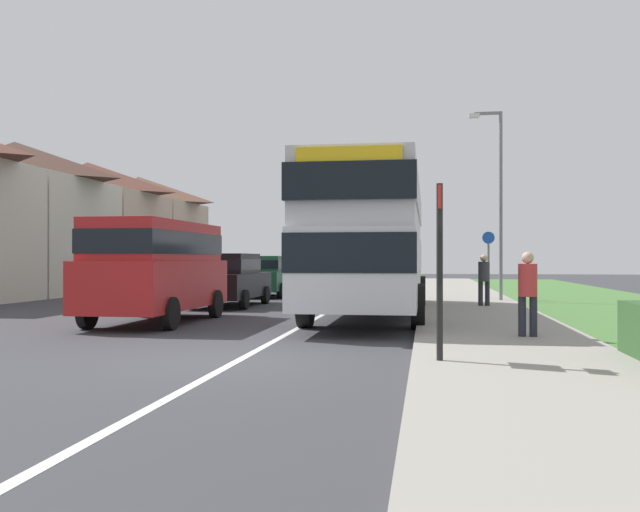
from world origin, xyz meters
TOP-DOWN VIEW (x-y plane):
  - ground_plane at (0.00, 0.00)m, footprint 120.00×120.00m
  - lane_marking_centre at (0.00, 8.00)m, footprint 0.14×60.00m
  - pavement_near_side at (4.20, 6.00)m, footprint 3.20×68.00m
  - double_decker_bus at (1.38, 8.11)m, footprint 2.80×11.20m
  - parked_van_red at (-3.59, 5.61)m, footprint 2.11×5.22m
  - parked_car_black at (-3.51, 11.42)m, footprint 1.94×4.49m
  - parked_car_dark_green at (-3.65, 17.10)m, footprint 2.00×4.07m
  - parked_car_silver at (-3.53, 22.54)m, footprint 1.89×4.06m
  - pedestrian_at_stop at (4.65, 2.85)m, footprint 0.34×0.34m
  - pedestrian_walking_away at (4.53, 11.20)m, footprint 0.34×0.34m
  - bus_stop_sign at (3.00, -0.40)m, footprint 0.09×0.52m
  - cycle_route_sign at (5.03, 15.51)m, footprint 0.44×0.08m
  - street_lamp_mid at (5.23, 14.26)m, footprint 1.14×0.20m
  - house_terrace_far_side at (-14.81, 20.64)m, footprint 6.95×25.94m

SIDE VIEW (x-z plane):
  - ground_plane at x=0.00m, z-range 0.00..0.00m
  - lane_marking_centre at x=0.00m, z-range 0.00..0.01m
  - pavement_near_side at x=4.20m, z-range 0.00..0.12m
  - parked_car_dark_green at x=-3.65m, z-range 0.08..1.73m
  - parked_car_silver at x=-3.53m, z-range 0.08..1.74m
  - parked_car_black at x=-3.51m, z-range 0.08..1.78m
  - pedestrian_at_stop at x=4.65m, z-range 0.14..1.81m
  - pedestrian_walking_away at x=4.53m, z-range 0.14..1.81m
  - parked_van_red at x=-3.59m, z-range 0.22..2.63m
  - cycle_route_sign at x=5.03m, z-range 0.17..2.69m
  - bus_stop_sign at x=3.00m, z-range 0.24..2.84m
  - double_decker_bus at x=1.38m, z-range 0.29..3.99m
  - house_terrace_far_side at x=-14.81m, z-range 0.00..6.60m
  - street_lamp_mid at x=5.23m, z-range 0.54..7.14m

